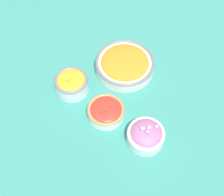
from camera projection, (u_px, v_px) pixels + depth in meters
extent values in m
plane|color=#337F75|center=(112.00, 103.00, 1.09)|extent=(3.00, 3.00, 0.00)
cylinder|color=white|center=(106.00, 112.00, 1.05)|extent=(0.13, 0.13, 0.03)
torus|color=#997A4C|center=(106.00, 110.00, 1.03)|extent=(0.13, 0.13, 0.01)
ellipsoid|color=red|center=(106.00, 110.00, 1.03)|extent=(0.10, 0.10, 0.02)
ellipsoid|color=red|center=(108.00, 110.00, 1.02)|extent=(0.01, 0.01, 0.01)
ellipsoid|color=red|center=(106.00, 110.00, 1.02)|extent=(0.01, 0.01, 0.01)
ellipsoid|color=red|center=(113.00, 111.00, 1.02)|extent=(0.01, 0.01, 0.01)
ellipsoid|color=red|center=(100.00, 111.00, 1.01)|extent=(0.01, 0.01, 0.01)
ellipsoid|color=red|center=(104.00, 113.00, 1.01)|extent=(0.01, 0.01, 0.01)
ellipsoid|color=red|center=(110.00, 106.00, 1.03)|extent=(0.01, 0.01, 0.01)
cylinder|color=silver|center=(145.00, 137.00, 0.99)|extent=(0.12, 0.12, 0.04)
torus|color=silver|center=(146.00, 133.00, 0.97)|extent=(0.12, 0.12, 0.01)
ellipsoid|color=#9E5B8E|center=(146.00, 133.00, 0.97)|extent=(0.10, 0.10, 0.05)
cube|color=#C699C1|center=(147.00, 132.00, 0.94)|extent=(0.01, 0.01, 0.01)
cube|color=#C699C1|center=(144.00, 129.00, 0.95)|extent=(0.01, 0.01, 0.01)
cube|color=#C699C1|center=(149.00, 129.00, 0.95)|extent=(0.01, 0.01, 0.01)
cube|color=#C699C1|center=(149.00, 128.00, 0.95)|extent=(0.01, 0.01, 0.01)
cube|color=#C699C1|center=(157.00, 127.00, 0.96)|extent=(0.01, 0.01, 0.01)
cube|color=#C699C1|center=(142.00, 129.00, 0.95)|extent=(0.01, 0.01, 0.01)
cylinder|color=silver|center=(125.00, 65.00, 1.15)|extent=(0.22, 0.22, 0.04)
torus|color=slate|center=(125.00, 62.00, 1.14)|extent=(0.22, 0.22, 0.01)
ellipsoid|color=orange|center=(125.00, 62.00, 1.14)|extent=(0.18, 0.18, 0.03)
cylinder|color=silver|center=(72.00, 85.00, 1.09)|extent=(0.12, 0.12, 0.05)
torus|color=slate|center=(71.00, 80.00, 1.07)|extent=(0.12, 0.12, 0.01)
ellipsoid|color=orange|center=(71.00, 80.00, 1.07)|extent=(0.10, 0.10, 0.02)
cube|color=#F4A828|center=(69.00, 79.00, 1.06)|extent=(0.01, 0.01, 0.01)
cube|color=#F4A828|center=(69.00, 82.00, 1.05)|extent=(0.01, 0.01, 0.01)
cube|color=#F4A828|center=(68.00, 80.00, 1.06)|extent=(0.01, 0.01, 0.01)
cube|color=#F4A828|center=(69.00, 77.00, 1.06)|extent=(0.01, 0.01, 0.01)
cube|color=#F4A828|center=(69.00, 78.00, 1.06)|extent=(0.01, 0.01, 0.01)
cube|color=#F4A828|center=(66.00, 80.00, 1.06)|extent=(0.01, 0.01, 0.01)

